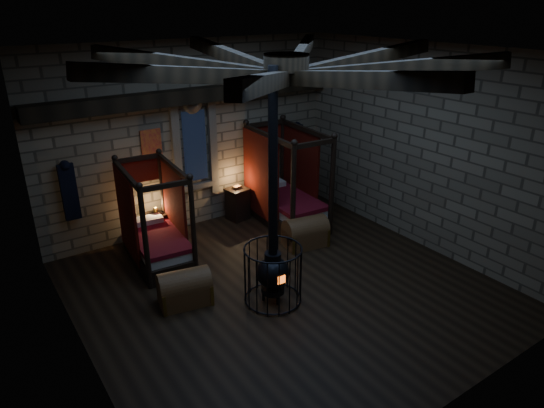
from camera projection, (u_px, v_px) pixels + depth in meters
room at (283, 82)px, 7.59m from camera, size 7.02×7.02×4.29m
bed_left at (156, 238)px, 9.78m from camera, size 1.17×1.98×1.99m
bed_right at (285, 200)px, 11.50m from camera, size 1.26×2.21×2.24m
trunk_left at (185, 289)px, 8.43m from camera, size 0.98×0.73×0.65m
trunk_right at (305, 233)px, 10.44m from camera, size 0.99×0.72×0.67m
nightstand_left at (157, 227)px, 10.61m from camera, size 0.43×0.41×0.81m
nightstand_right at (238, 203)px, 11.67m from camera, size 0.55×0.53×0.85m
stove at (273, 269)px, 8.37m from camera, size 1.02×1.02×4.05m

